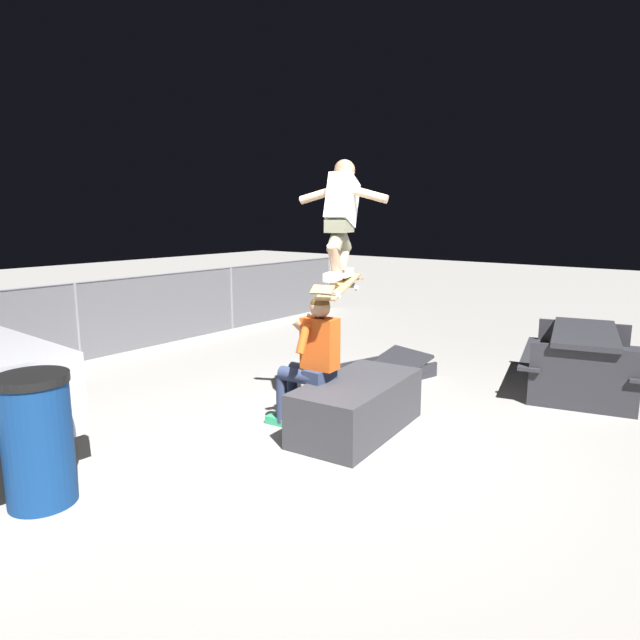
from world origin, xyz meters
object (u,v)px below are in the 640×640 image
object	(u,v)px
picnic_table_back	(583,351)
trash_bin	(38,439)
skateboard	(339,286)
person_sitting_on_ledge	(311,355)
ledge_box_main	(357,406)
kicker_ramp	(388,372)
skater_airborne	(341,214)

from	to	relation	value
picnic_table_back	trash_bin	bearing A→B (deg)	154.84
skateboard	person_sitting_on_ledge	bearing A→B (deg)	136.90
ledge_box_main	kicker_ramp	world-z (taller)	ledge_box_main
kicker_ramp	ledge_box_main	bearing A→B (deg)	-157.84
person_sitting_on_ledge	skater_airborne	xyz separation A→B (m)	(0.26, -0.17, 1.36)
skater_airborne	trash_bin	distance (m)	3.19
kicker_ramp	picnic_table_back	xyz separation A→B (m)	(0.91, -2.16, 0.43)
ledge_box_main	skater_airborne	distance (m)	1.87
kicker_ramp	skater_airborne	bearing A→B (deg)	-164.09
ledge_box_main	skateboard	xyz separation A→B (m)	(-0.02, 0.21, 1.17)
kicker_ramp	trash_bin	size ratio (longest dim) A/B	1.19
person_sitting_on_ledge	picnic_table_back	size ratio (longest dim) A/B	0.69
trash_bin	kicker_ramp	bearing A→B (deg)	-4.27
skater_airborne	kicker_ramp	bearing A→B (deg)	15.91
person_sitting_on_ledge	kicker_ramp	size ratio (longest dim) A/B	1.15
ledge_box_main	picnic_table_back	world-z (taller)	picnic_table_back
person_sitting_on_ledge	picnic_table_back	bearing A→B (deg)	-31.92
ledge_box_main	skater_airborne	world-z (taller)	skater_airborne
skater_airborne	picnic_table_back	world-z (taller)	skater_airborne
skateboard	skater_airborne	distance (m)	0.69
trash_bin	skateboard	bearing A→B (deg)	-18.33
person_sitting_on_ledge	skater_airborne	size ratio (longest dim) A/B	1.21
skater_airborne	kicker_ramp	xyz separation A→B (m)	(1.77, 0.50, -2.05)
person_sitting_on_ledge	kicker_ramp	xyz separation A→B (m)	(2.03, 0.33, -0.69)
kicker_ramp	trash_bin	world-z (taller)	trash_bin
skateboard	trash_bin	distance (m)	2.85
ledge_box_main	person_sitting_on_ledge	world-z (taller)	person_sitting_on_ledge
person_sitting_on_ledge	skater_airborne	distance (m)	1.39
skater_airborne	kicker_ramp	size ratio (longest dim) A/B	0.95
ledge_box_main	picnic_table_back	distance (m)	3.07
ledge_box_main	trash_bin	xyz separation A→B (m)	(-2.58, 1.06, 0.24)
person_sitting_on_ledge	picnic_table_back	xyz separation A→B (m)	(2.93, -1.83, -0.26)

